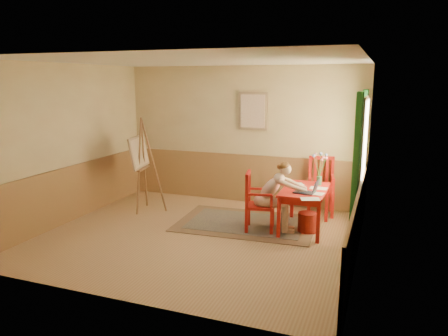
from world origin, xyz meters
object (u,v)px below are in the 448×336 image
at_px(table, 305,194).
at_px(chair_back, 321,186).
at_px(easel, 141,156).
at_px(chair_left, 257,202).
at_px(figure, 275,193).
at_px(laptop, 308,191).

relative_size(table, chair_back, 1.11).
bearing_deg(chair_back, easel, -163.10).
distance_m(chair_back, easel, 3.49).
xyz_separation_m(chair_left, figure, (0.29, 0.05, 0.16)).
relative_size(chair_left, laptop, 2.49).
height_order(table, chair_back, chair_back).
relative_size(figure, easel, 0.66).
xyz_separation_m(table, chair_left, (-0.74, -0.31, -0.12)).
distance_m(chair_left, figure, 0.34).
height_order(table, chair_left, chair_left).
relative_size(laptop, easel, 0.22).
relative_size(table, chair_left, 1.20).
relative_size(figure, laptop, 2.95).
bearing_deg(laptop, table, 108.88).
bearing_deg(chair_left, easel, 172.06).
xyz_separation_m(chair_left, laptop, (0.84, 0.03, 0.26)).
relative_size(chair_back, easel, 0.59).
bearing_deg(laptop, chair_back, 88.72).
bearing_deg(figure, easel, 173.94).
distance_m(figure, laptop, 0.55).
bearing_deg(easel, chair_back, 16.90).
distance_m(chair_left, chair_back, 1.60).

